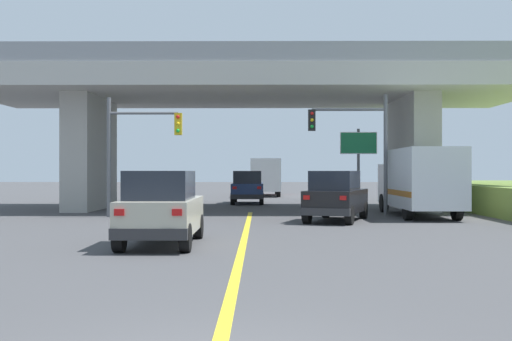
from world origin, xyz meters
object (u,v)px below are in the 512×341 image
Objects in this scene: sedan_oncoming at (248,187)px; semi_truck_distant at (265,176)px; box_truck at (420,181)px; highway_sign at (359,150)px; traffic_signal_nearside at (359,138)px; suv_crossing at (336,196)px; suv_lead at (162,208)px; traffic_signal_farside at (135,141)px.

semi_truck_distant reaches higher than sedan_oncoming.
highway_sign reaches higher than box_truck.
sedan_oncoming is 11.78m from traffic_signal_nearside.
highway_sign is at bearing 91.61° from suv_crossing.
sedan_oncoming is (1.90, 21.49, 0.00)m from suv_lead.
traffic_signal_nearside reaches higher than highway_sign.
traffic_signal_farside is (-9.97, -0.99, -0.18)m from traffic_signal_nearside.
suv_lead is at bearing -122.42° from traffic_signal_nearside.
box_truck is at bearing -73.73° from semi_truck_distant.
highway_sign reaches higher than semi_truck_distant.
semi_truck_distant is at bearing 100.44° from traffic_signal_nearside.
traffic_signal_farside is at bearing -112.80° from sedan_oncoming.
traffic_signal_nearside is 1.05× the size of traffic_signal_farside.
highway_sign is (0.46, 2.93, -0.45)m from traffic_signal_nearside.
sedan_oncoming is 0.80× the size of traffic_signal_nearside.
suv_crossing is 0.65× the size of semi_truck_distant.
suv_crossing is 25.28m from semi_truck_distant.
highway_sign is (1.88, 6.15, 2.05)m from suv_crossing.
sedan_oncoming is 11.74m from semi_truck_distant.
traffic_signal_nearside is 0.74× the size of semi_truck_distant.
highway_sign reaches higher than suv_crossing.
traffic_signal_nearside is 22.36m from semi_truck_distant.
suv_lead is at bearing -106.90° from suv_crossing.
traffic_signal_nearside is at bearing -79.56° from semi_truck_distant.
sedan_oncoming is 0.60× the size of semi_truck_distant.
traffic_signal_farside reaches higher than box_truck.
suv_crossing is 4.32m from traffic_signal_nearside.
highway_sign is at bearing -52.06° from sedan_oncoming.
highway_sign is (-2.11, 3.64, 1.48)m from box_truck.
traffic_signal_farside is (-2.83, 10.25, 2.32)m from suv_lead.
suv_crossing is at bearing -113.73° from traffic_signal_nearside.
highway_sign is 19.57m from semi_truck_distant.
suv_lead is 0.90× the size of suv_crossing.
sedan_oncoming is at bearing 67.20° from traffic_signal_farside.
suv_crossing is 4.75m from box_truck.
semi_truck_distant reaches higher than box_truck.
suv_lead is at bearing -118.22° from highway_sign.
traffic_signal_farside is 0.71× the size of semi_truck_distant.
semi_truck_distant is (-6.61, 22.63, 0.00)m from box_truck.
traffic_signal_farside reaches higher than highway_sign.
traffic_signal_nearside reaches higher than box_truck.
box_truck is at bearing 1.27° from traffic_signal_farside.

